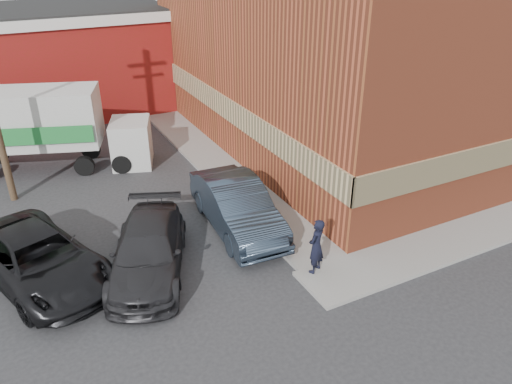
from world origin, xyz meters
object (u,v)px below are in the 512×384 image
brick_building (361,38)px  suv_b (148,251)px  man (316,246)px  suv_a (38,259)px  warehouse (18,63)px  box_truck (50,124)px  sedan (237,206)px

brick_building → suv_b: 14.95m
man → suv_a: 8.00m
warehouse → suv_b: 18.07m
suv_b → box_truck: 9.32m
brick_building → warehouse: size_ratio=1.12×
warehouse → sedan: 17.71m
man → sedan: man is taller
sedan → suv_b: (-3.39, -1.04, -0.13)m
box_truck → suv_b: bearing=-62.0°
suv_b → box_truck: box_truck is taller
brick_building → suv_b: brick_building is taller
brick_building → warehouse: (-14.50, 11.00, -1.87)m
sedan → box_truck: (-4.78, 8.09, 1.14)m
suv_b → suv_a: bearing=-176.1°
suv_b → box_truck: (-1.38, 9.13, 1.27)m
suv_a → warehouse: bearing=66.4°
suv_b → warehouse: bearing=118.7°
suv_b → box_truck: size_ratio=0.68×
suv_a → brick_building: bearing=0.7°
suv_a → box_truck: 8.36m
brick_building → suv_a: 17.13m
brick_building → warehouse: bearing=142.8°
brick_building → warehouse: brick_building is taller
brick_building → sedan: size_ratio=3.54×
warehouse → man: bearing=-73.2°
man → suv_a: man is taller
brick_building → sedan: bearing=-148.0°
man → suv_b: 4.94m
warehouse → man: (6.12, -20.25, -1.83)m
brick_building → suv_a: size_ratio=3.36×
warehouse → suv_b: (1.81, -17.86, -2.09)m
suv_a → suv_b: bearing=-38.8°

